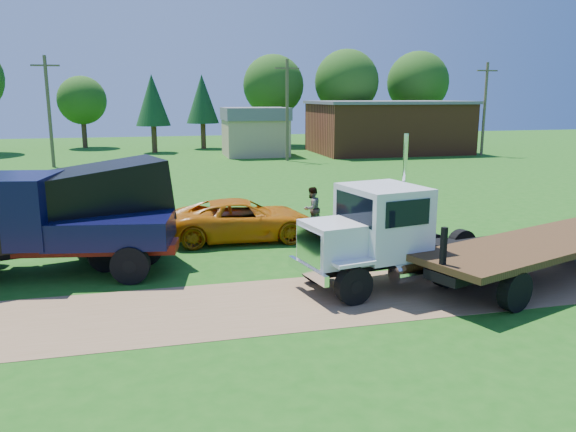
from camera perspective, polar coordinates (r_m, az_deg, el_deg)
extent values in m
plane|color=#1A5412|center=(17.08, 8.63, -7.94)|extent=(140.00, 140.00, 0.00)
cube|color=brown|center=(17.08, 8.63, -7.92)|extent=(120.00, 4.20, 0.01)
cube|color=black|center=(18.50, 12.71, -3.89)|extent=(7.64, 2.41, 0.30)
cylinder|color=black|center=(16.11, 6.68, -7.03)|extent=(1.16, 0.56, 1.11)
cylinder|color=black|center=(16.11, 6.68, -7.03)|extent=(0.45, 0.44, 0.39)
cylinder|color=black|center=(17.90, 3.02, -5.00)|extent=(1.16, 0.56, 1.11)
cylinder|color=black|center=(17.90, 3.02, -5.00)|extent=(0.45, 0.44, 0.39)
cylinder|color=black|center=(18.82, 18.62, -4.77)|extent=(1.16, 0.56, 1.11)
cylinder|color=black|center=(18.82, 18.62, -4.77)|extent=(0.45, 0.44, 0.39)
cylinder|color=black|center=(20.37, 14.44, -3.25)|extent=(1.16, 0.56, 1.11)
cylinder|color=black|center=(20.37, 14.44, -3.25)|extent=(0.45, 0.44, 0.39)
cylinder|color=black|center=(19.73, 21.41, -4.21)|extent=(1.16, 0.56, 1.11)
cylinder|color=black|center=(19.73, 21.41, -4.21)|extent=(0.45, 0.44, 0.39)
cylinder|color=black|center=(21.21, 17.20, -2.80)|extent=(1.16, 0.56, 1.11)
cylinder|color=black|center=(21.21, 17.20, -2.80)|extent=(0.45, 0.44, 0.39)
cube|color=silver|center=(16.73, 4.96, -2.64)|extent=(2.12, 2.04, 1.22)
cube|color=white|center=(16.32, 2.18, -3.16)|extent=(0.37, 1.51, 1.01)
cube|color=white|center=(16.50, 2.00, -5.56)|extent=(0.60, 2.32, 0.30)
cube|color=silver|center=(17.46, 9.61, -0.43)|extent=(2.56, 2.80, 2.13)
cube|color=black|center=(16.81, 6.73, 0.76)|extent=(0.44, 2.00, 0.86)
cube|color=black|center=(16.40, 12.08, 0.29)|extent=(1.50, 0.33, 0.76)
cube|color=black|center=(18.37, 7.49, 1.71)|extent=(1.50, 0.33, 0.76)
cube|color=silver|center=(15.91, 6.73, -4.79)|extent=(1.28, 0.68, 0.10)
cube|color=silver|center=(17.71, 3.05, -2.96)|extent=(1.28, 0.68, 0.10)
cylinder|color=white|center=(17.11, 12.65, -5.56)|extent=(1.51, 0.87, 0.61)
cylinder|color=white|center=(18.52, 11.63, 1.01)|extent=(0.17, 0.17, 4.66)
cylinder|color=black|center=(19.19, 15.62, -2.75)|extent=(1.31, 1.31, 0.12)
cube|color=black|center=(20.63, -23.39, -2.87)|extent=(8.34, 3.51, 0.32)
cylinder|color=black|center=(19.92, -18.08, -3.75)|extent=(1.21, 0.70, 1.16)
cylinder|color=black|center=(19.92, -18.08, -3.75)|extent=(0.50, 0.49, 0.40)
cylinder|color=black|center=(22.01, -19.42, -2.36)|extent=(1.21, 0.70, 1.16)
cylinder|color=black|center=(22.01, -19.42, -2.36)|extent=(0.50, 0.49, 0.40)
cylinder|color=black|center=(20.25, -14.32, -3.27)|extent=(1.21, 0.70, 1.16)
cylinder|color=black|center=(20.25, -14.32, -3.27)|extent=(0.50, 0.49, 0.40)
cylinder|color=black|center=(22.31, -16.00, -1.95)|extent=(1.21, 0.70, 1.16)
cylinder|color=black|center=(22.31, -16.00, -1.95)|extent=(0.50, 0.49, 0.40)
cube|color=black|center=(20.63, -18.55, 1.85)|extent=(5.15, 3.78, 2.55)
cube|color=maroon|center=(20.05, -22.30, -3.05)|extent=(7.84, 2.38, 0.33)
cylinder|color=black|center=(18.38, -15.72, -4.81)|extent=(1.27, 0.59, 1.22)
cylinder|color=black|center=(18.38, -15.72, -4.81)|extent=(0.49, 0.48, 0.43)
cylinder|color=black|center=(20.59, -14.48, -2.93)|extent=(1.27, 0.59, 1.22)
cylinder|color=black|center=(20.59, -14.48, -2.93)|extent=(0.49, 0.48, 0.43)
cube|color=black|center=(20.14, -25.60, 0.62)|extent=(2.63, 2.99, 2.22)
cube|color=black|center=(19.43, -17.46, -1.30)|extent=(4.25, 3.16, 0.89)
imported|color=#C36609|center=(23.11, -4.55, -0.37)|extent=(6.12, 3.00, 1.67)
cube|color=#362311|center=(19.49, 24.12, -2.67)|extent=(9.54, 5.64, 0.21)
cube|color=black|center=(19.56, 24.05, -3.48)|extent=(9.01, 4.13, 0.29)
cylinder|color=black|center=(16.72, 22.05, -7.09)|extent=(1.19, 0.71, 1.14)
cylinder|color=black|center=(18.10, 15.80, -5.21)|extent=(1.19, 0.71, 1.14)
cylinder|color=black|center=(22.62, 25.36, -2.48)|extent=(1.19, 0.71, 1.14)
cube|color=black|center=(15.85, 15.52, -3.12)|extent=(0.18, 0.18, 1.14)
imported|color=#999999|center=(24.69, 2.43, 0.76)|extent=(1.18, 1.11, 1.92)
cube|color=brown|center=(60.01, 10.07, 8.77)|extent=(15.00, 10.00, 5.00)
cube|color=slate|center=(59.92, 10.16, 11.30)|extent=(15.40, 10.40, 0.30)
cube|color=tan|center=(55.88, -3.34, 7.98)|extent=(6.00, 5.00, 3.60)
cube|color=slate|center=(55.76, -3.37, 10.33)|extent=(6.20, 5.40, 1.20)
cylinder|color=#443A26|center=(50.39, -23.09, 9.67)|extent=(0.28, 0.28, 9.00)
cube|color=#443A26|center=(50.43, -23.45, 13.86)|extent=(2.20, 0.14, 0.14)
cylinder|color=#443A26|center=(51.29, -0.08, 10.65)|extent=(0.28, 0.28, 9.00)
cube|color=#443A26|center=(51.33, -0.09, 14.78)|extent=(2.20, 0.14, 0.14)
cylinder|color=#443A26|center=(59.34, 19.33, 10.18)|extent=(0.28, 0.28, 9.00)
cube|color=#443A26|center=(59.38, 19.59, 13.74)|extent=(2.20, 0.14, 0.14)
cylinder|color=#332414|center=(68.63, -19.97, 7.74)|extent=(0.56, 0.56, 2.87)
sphere|color=#204E13|center=(68.49, -20.21, 10.98)|extent=(5.40, 5.40, 5.40)
cylinder|color=#332414|center=(64.22, -8.60, 8.07)|extent=(0.56, 0.56, 2.86)
cone|color=#0F3415|center=(64.07, -8.71, 11.68)|extent=(3.60, 3.60, 5.32)
cylinder|color=#332414|center=(67.63, -1.48, 8.79)|extent=(0.56, 0.56, 3.78)
sphere|color=#204E13|center=(67.52, -1.51, 13.13)|extent=(7.12, 7.12, 7.12)
cylinder|color=#332414|center=(68.62, 5.88, 8.87)|extent=(0.56, 0.56, 4.00)
sphere|color=#204E13|center=(68.53, 5.98, 13.41)|extent=(7.55, 7.55, 7.55)
cylinder|color=#332414|center=(72.85, 12.84, 8.82)|extent=(0.56, 0.56, 4.00)
sphere|color=#204E13|center=(72.77, 13.05, 13.08)|extent=(7.54, 7.54, 7.54)
cylinder|color=#332414|center=(60.67, -13.43, 7.62)|extent=(0.56, 0.56, 2.81)
cone|color=#0F3415|center=(60.52, -13.62, 11.38)|extent=(3.54, 3.54, 5.23)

